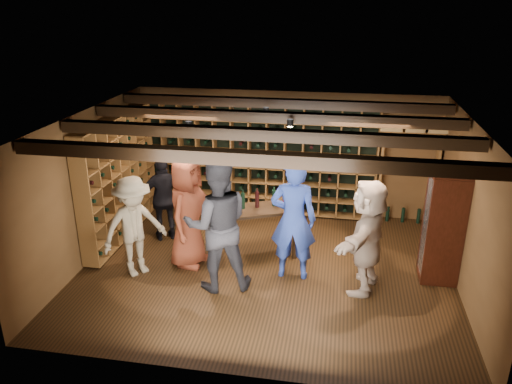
% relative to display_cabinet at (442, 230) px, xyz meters
% --- Properties ---
extents(ground, '(6.00, 6.00, 0.00)m').
position_rel_display_cabinet_xyz_m(ground, '(-2.71, -0.20, -0.86)').
color(ground, '#301D0D').
rests_on(ground, ground).
extents(room_shell, '(6.00, 6.00, 6.00)m').
position_rel_display_cabinet_xyz_m(room_shell, '(-2.71, -0.15, 1.56)').
color(room_shell, brown).
rests_on(room_shell, ground).
extents(wine_rack_back, '(4.65, 0.30, 2.20)m').
position_rel_display_cabinet_xyz_m(wine_rack_back, '(-3.24, 2.13, 0.29)').
color(wine_rack_back, brown).
rests_on(wine_rack_back, ground).
extents(wine_rack_left, '(0.30, 2.65, 2.20)m').
position_rel_display_cabinet_xyz_m(wine_rack_left, '(-5.54, 0.62, 0.29)').
color(wine_rack_left, brown).
rests_on(wine_rack_left, ground).
extents(crate_shelf, '(1.20, 0.32, 2.07)m').
position_rel_display_cabinet_xyz_m(crate_shelf, '(-0.31, 2.12, 0.71)').
color(crate_shelf, brown).
rests_on(crate_shelf, ground).
extents(display_cabinet, '(0.55, 0.50, 1.75)m').
position_rel_display_cabinet_xyz_m(display_cabinet, '(0.00, 0.00, 0.00)').
color(display_cabinet, '#36130A').
rests_on(display_cabinet, ground).
extents(man_blue_shirt, '(0.72, 0.48, 1.96)m').
position_rel_display_cabinet_xyz_m(man_blue_shirt, '(-2.27, -0.31, 0.12)').
color(man_blue_shirt, navy).
rests_on(man_blue_shirt, ground).
extents(man_grey_suit, '(1.21, 1.07, 2.09)m').
position_rel_display_cabinet_xyz_m(man_grey_suit, '(-3.35, -0.81, 0.19)').
color(man_grey_suit, black).
rests_on(man_grey_suit, ground).
extents(guest_red_floral, '(0.73, 0.99, 1.87)m').
position_rel_display_cabinet_xyz_m(guest_red_floral, '(-4.01, -0.19, 0.08)').
color(guest_red_floral, maroon).
rests_on(guest_red_floral, ground).
extents(guest_woman_black, '(1.00, 0.76, 1.59)m').
position_rel_display_cabinet_xyz_m(guest_woman_black, '(-4.71, 0.63, -0.06)').
color(guest_woman_black, black).
rests_on(guest_woman_black, ground).
extents(guest_khaki, '(1.16, 1.21, 1.65)m').
position_rel_display_cabinet_xyz_m(guest_khaki, '(-4.75, -0.65, -0.03)').
color(guest_khaki, gray).
rests_on(guest_khaki, ground).
extents(guest_beige, '(0.99, 1.73, 1.78)m').
position_rel_display_cabinet_xyz_m(guest_beige, '(-1.15, -0.49, 0.03)').
color(guest_beige, tan).
rests_on(guest_beige, ground).
extents(tasting_table, '(1.31, 1.01, 1.17)m').
position_rel_display_cabinet_xyz_m(tasting_table, '(-2.89, 0.28, -0.07)').
color(tasting_table, black).
rests_on(tasting_table, ground).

